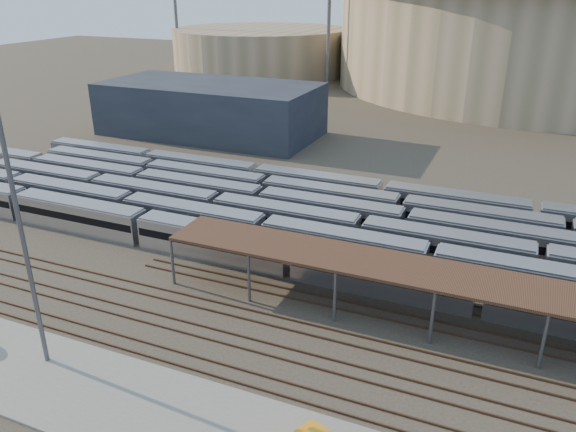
# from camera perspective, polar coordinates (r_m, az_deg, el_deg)

# --- Properties ---
(ground) EXTENTS (420.00, 420.00, 0.00)m
(ground) POSITION_cam_1_polar(r_m,az_deg,el_deg) (54.01, -5.10, -9.14)
(ground) COLOR #383026
(ground) RESTS_ON ground
(apron) EXTENTS (50.00, 9.00, 0.20)m
(apron) POSITION_cam_1_polar(r_m,az_deg,el_deg) (46.72, -19.86, -16.28)
(apron) COLOR gray
(apron) RESTS_ON ground
(subway_trains) EXTENTS (129.32, 23.90, 3.60)m
(subway_trains) POSITION_cam_1_polar(r_m,az_deg,el_deg) (67.35, 4.12, -0.57)
(subway_trains) COLOR #A8A8AD
(subway_trains) RESTS_ON ground
(inspection_shed) EXTENTS (60.30, 6.00, 5.30)m
(inspection_shed) POSITION_cam_1_polar(r_m,az_deg,el_deg) (49.97, 20.11, -6.81)
(inspection_shed) COLOR #55555A
(inspection_shed) RESTS_ON ground
(empty_tracks) EXTENTS (170.00, 9.62, 0.18)m
(empty_tracks) POSITION_cam_1_polar(r_m,az_deg,el_deg) (50.37, -7.82, -11.78)
(empty_tracks) COLOR #4C3323
(empty_tracks) RESTS_ON ground
(stadium) EXTENTS (124.00, 124.00, 32.50)m
(stadium) POSITION_cam_1_polar(r_m,az_deg,el_deg) (180.46, 25.14, 17.07)
(stadium) COLOR #9D866A
(stadium) RESTS_ON ground
(secondary_arena) EXTENTS (56.00, 56.00, 14.00)m
(secondary_arena) POSITION_cam_1_polar(r_m,az_deg,el_deg) (190.12, -2.77, 16.41)
(secondary_arena) COLOR #9D866A
(secondary_arena) RESTS_ON ground
(service_building) EXTENTS (42.00, 20.00, 10.00)m
(service_building) POSITION_cam_1_polar(r_m,az_deg,el_deg) (113.44, -7.89, 10.73)
(service_building) COLOR #1E232D
(service_building) RESTS_ON ground
(floodlight_0) EXTENTS (4.00, 1.00, 38.40)m
(floodlight_0) POSITION_cam_1_polar(r_m,az_deg,el_deg) (159.07, 4.19, 20.03)
(floodlight_0) COLOR #55555A
(floodlight_0) RESTS_ON ground
(floodlight_1) EXTENTS (4.00, 1.00, 38.40)m
(floodlight_1) POSITION_cam_1_polar(r_m,az_deg,el_deg) (192.82, -11.38, 20.18)
(floodlight_1) COLOR #55555A
(floodlight_1) RESTS_ON ground
(floodlight_3) EXTENTS (4.00, 1.00, 38.40)m
(floodlight_3) POSITION_cam_1_polar(r_m,az_deg,el_deg) (202.77, 14.89, 20.00)
(floodlight_3) COLOR #55555A
(floodlight_3) RESTS_ON ground
(yard_light_pole) EXTENTS (0.81, 0.36, 23.18)m
(yard_light_pole) POSITION_cam_1_polar(r_m,az_deg,el_deg) (45.23, -25.52, -1.13)
(yard_light_pole) COLOR #55555A
(yard_light_pole) RESTS_ON apron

